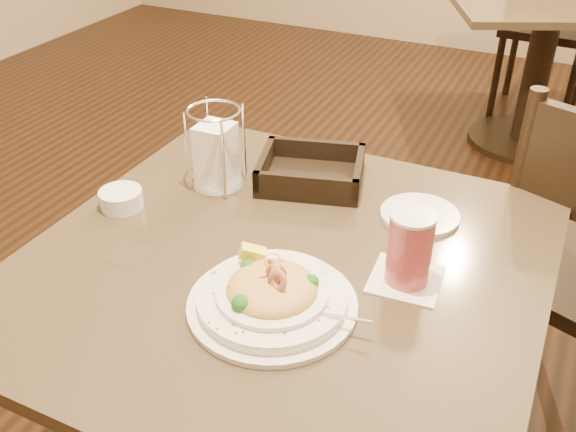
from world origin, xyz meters
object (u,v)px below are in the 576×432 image
at_px(main_table, 284,350).
at_px(napkin_caddy, 216,154).
at_px(dining_chair_far, 550,21).
at_px(butter_ramekin, 121,199).
at_px(drink_glass, 410,249).
at_px(bread_basket, 311,174).
at_px(background_table, 543,44).
at_px(side_plate, 420,215).
at_px(pasta_bowl, 272,295).

height_order(main_table, napkin_caddy, napkin_caddy).
relative_size(dining_chair_far, butter_ramekin, 10.84).
xyz_separation_m(drink_glass, bread_basket, (-0.28, 0.24, -0.05)).
xyz_separation_m(bread_basket, butter_ramekin, (-0.30, -0.26, -0.00)).
relative_size(background_table, napkin_caddy, 6.73).
distance_m(main_table, side_plate, 0.38).
bearing_deg(side_plate, butter_ramekin, -158.07).
bearing_deg(dining_chair_far, background_table, 96.18).
distance_m(background_table, side_plate, 1.99).
bearing_deg(main_table, drink_glass, 9.49).
bearing_deg(main_table, side_plate, 52.76).
bearing_deg(pasta_bowl, side_plate, 68.65).
bearing_deg(main_table, napkin_caddy, 143.54).
height_order(drink_glass, napkin_caddy, napkin_caddy).
bearing_deg(dining_chair_far, pasta_bowl, 90.33).
bearing_deg(dining_chair_far, side_plate, 93.28).
relative_size(main_table, butter_ramekin, 10.49).
bearing_deg(napkin_caddy, bread_basket, 29.17).
bearing_deg(butter_ramekin, background_table, 75.03).
xyz_separation_m(pasta_bowl, drink_glass, (0.18, 0.16, 0.04)).
relative_size(background_table, pasta_bowl, 3.88).
bearing_deg(side_plate, napkin_caddy, -171.46).
bearing_deg(dining_chair_far, butter_ramekin, 81.14).
xyz_separation_m(dining_chair_far, side_plate, (-0.02, -2.33, 0.22)).
bearing_deg(napkin_caddy, pasta_bowl, -47.10).
height_order(main_table, pasta_bowl, pasta_bowl).
xyz_separation_m(main_table, butter_ramekin, (-0.37, 0.02, 0.24)).
distance_m(background_table, drink_glass, 2.20).
bearing_deg(napkin_caddy, side_plate, 8.54).
height_order(pasta_bowl, drink_glass, drink_glass).
bearing_deg(napkin_caddy, butter_ramekin, -129.38).
bearing_deg(butter_ramekin, bread_basket, 40.11).
height_order(background_table, napkin_caddy, napkin_caddy).
bearing_deg(dining_chair_far, napkin_caddy, 83.31).
bearing_deg(background_table, dining_chair_far, 92.36).
relative_size(main_table, side_plate, 5.79).
height_order(napkin_caddy, side_plate, napkin_caddy).
distance_m(drink_glass, side_plate, 0.22).
xyz_separation_m(pasta_bowl, napkin_caddy, (-0.28, 0.30, 0.05)).
bearing_deg(napkin_caddy, dining_chair_far, 79.50).
height_order(drink_glass, side_plate, drink_glass).
distance_m(pasta_bowl, bread_basket, 0.41).
relative_size(main_table, dining_chair_far, 0.97).
height_order(main_table, side_plate, side_plate).
xyz_separation_m(background_table, bread_basket, (-0.29, -1.95, 0.25)).
distance_m(pasta_bowl, napkin_caddy, 0.41).
height_order(background_table, pasta_bowl, pasta_bowl).
bearing_deg(napkin_caddy, main_table, -36.46).
xyz_separation_m(main_table, dining_chair_far, (0.20, 2.57, 0.01)).
bearing_deg(dining_chair_far, bread_basket, 87.09).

